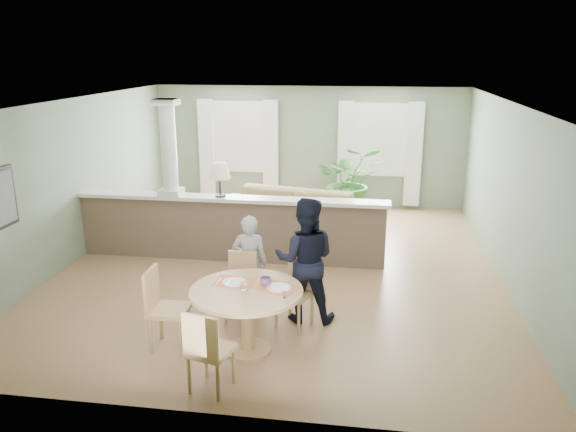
% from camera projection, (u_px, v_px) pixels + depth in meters
% --- Properties ---
extents(ground, '(8.00, 8.00, 0.00)m').
position_uv_depth(ground, '(281.00, 266.00, 9.33)').
color(ground, tan).
rests_on(ground, ground).
extents(room_shell, '(7.02, 8.02, 2.71)m').
position_uv_depth(room_shell, '(285.00, 152.00, 9.41)').
color(room_shell, gray).
rests_on(room_shell, ground).
extents(pony_wall, '(5.32, 0.38, 2.70)m').
position_uv_depth(pony_wall, '(225.00, 220.00, 9.45)').
color(pony_wall, brown).
rests_on(pony_wall, ground).
extents(sofa, '(3.12, 1.76, 0.86)m').
position_uv_depth(sofa, '(289.00, 215.00, 10.75)').
color(sofa, '#987E52').
rests_on(sofa, ground).
extents(houseplant, '(1.53, 1.37, 1.54)m').
position_uv_depth(houseplant, '(350.00, 181.00, 12.01)').
color(houseplant, '#2F6227').
rests_on(houseplant, ground).
extents(dining_table, '(1.32, 1.32, 0.90)m').
position_uv_depth(dining_table, '(247.00, 302.00, 6.52)').
color(dining_table, tan).
rests_on(dining_table, ground).
extents(chair_far_boy, '(0.41, 0.41, 0.89)m').
position_uv_depth(chair_far_boy, '(241.00, 282.00, 7.44)').
color(chair_far_boy, tan).
rests_on(chair_far_boy, ground).
extents(chair_far_man, '(0.55, 0.55, 0.92)m').
position_uv_depth(chair_far_man, '(297.00, 288.00, 7.23)').
color(chair_far_man, tan).
rests_on(chair_far_man, ground).
extents(chair_near, '(0.51, 0.51, 0.93)m').
position_uv_depth(chair_near, '(207.00, 348.00, 5.75)').
color(chair_near, tan).
rests_on(chair_near, ground).
extents(chair_side, '(0.46, 0.46, 0.99)m').
position_uv_depth(chair_side, '(162.00, 305.00, 6.65)').
color(chair_side, tan).
rests_on(chair_side, ground).
extents(child_person, '(0.50, 0.34, 1.34)m').
position_uv_depth(child_person, '(250.00, 263.00, 7.64)').
color(child_person, '#97979B').
rests_on(child_person, ground).
extents(man_person, '(0.83, 0.66, 1.67)m').
position_uv_depth(man_person, '(305.00, 260.00, 7.28)').
color(man_person, black).
rests_on(man_person, ground).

